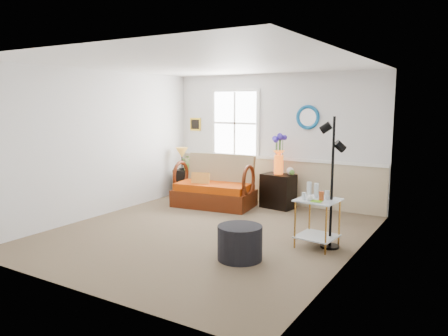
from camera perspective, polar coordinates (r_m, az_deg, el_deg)
The scene contains 19 objects.
floor at distance 6.93m, azimuth -2.35°, elevation -8.47°, with size 4.50×5.00×0.01m, color brown.
ceiling at distance 6.65m, azimuth -2.49°, elevation 13.47°, with size 4.50×5.00×0.01m, color white.
walls at distance 6.67m, azimuth -2.42°, elevation 2.27°, with size 4.51×5.01×2.60m.
wainscot at distance 8.94m, azimuth 6.47°, elevation -1.68°, with size 4.46×0.02×0.90m, color tan.
chair_rail at distance 8.86m, azimuth 6.49°, elevation 1.30°, with size 4.46×0.04×0.06m, color white.
window at distance 9.21m, azimuth 1.45°, elevation 5.88°, with size 1.14×0.06×1.44m, color white, non-canonical shape.
picture at distance 9.77m, azimuth -3.74°, elevation 5.72°, with size 0.28×0.03×0.28m, color gold.
mirror at distance 8.54m, azimuth 10.91°, elevation 6.52°, with size 0.47×0.47×0.07m, color blue.
loveseat at distance 8.56m, azimuth -1.33°, elevation -1.75°, with size 1.53×0.87×1.00m, color #621C07, non-canonical shape.
throw_pillow at distance 8.54m, azimuth -3.11°, elevation -1.76°, with size 0.35×0.09×0.35m, color orange, non-canonical shape.
lamp_stand at distance 9.56m, azimuth -5.33°, elevation -1.96°, with size 0.33×0.33×0.58m, color black, non-canonical shape.
table_lamp at distance 9.47m, azimuth -5.52°, elevation 1.20°, with size 0.27×0.27×0.48m, color #B57927, non-canonical shape.
potted_plant at distance 9.42m, azimuth -4.71°, elevation 0.48°, with size 0.30×0.33×0.26m, color #588635.
cabinet at distance 8.53m, azimuth 7.08°, elevation -3.00°, with size 0.62×0.40×0.66m, color black, non-canonical shape.
flower_vase at distance 8.44m, azimuth 7.18°, elevation 1.78°, with size 0.22×0.22×0.76m, color #F55B13, non-canonical shape.
side_table at distance 6.33m, azimuth 12.09°, elevation -7.07°, with size 0.54×0.54×0.69m, color #9F6C26, non-canonical shape.
tabletop_items at distance 6.22m, azimuth 11.87°, elevation -3.01°, with size 0.37×0.37×0.22m, color silver, non-canonical shape.
floor_lamp at distance 6.22m, azimuth 13.92°, elevation -1.95°, with size 0.27×0.27×1.84m, color black, non-canonical shape.
ottoman at distance 5.76m, azimuth 2.09°, elevation -9.71°, with size 0.58×0.58×0.45m, color black.
Camera 1 is at (3.68, -5.51, 2.03)m, focal length 35.00 mm.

